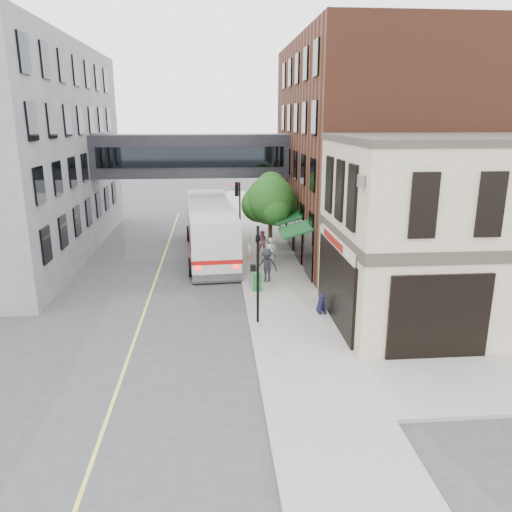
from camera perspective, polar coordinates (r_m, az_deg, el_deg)
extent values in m
plane|color=#38383A|center=(21.25, -0.41, -10.06)|extent=(120.00, 120.00, 0.00)
cube|color=gray|center=(34.50, 1.10, 0.27)|extent=(4.00, 60.00, 0.15)
cube|color=tan|center=(24.10, 21.05, 2.27)|extent=(10.00, 8.00, 8.15)
cube|color=#38332B|center=(24.08, 21.07, 2.44)|extent=(10.12, 8.12, 0.50)
cube|color=#38332B|center=(23.56, 22.07, 12.31)|extent=(10.12, 8.12, 0.30)
cube|color=black|center=(22.98, 9.05, -3.25)|extent=(0.14, 6.40, 3.40)
cube|color=black|center=(22.97, 8.95, -3.26)|extent=(0.04, 5.90, 3.00)
cube|color=maroon|center=(22.98, 8.76, 1.83)|extent=(0.03, 3.60, 0.32)
cube|color=#56291B|center=(36.04, 14.02, 11.65)|extent=(12.00, 18.00, 14.00)
cube|color=#0D3A1F|center=(33.74, 3.11, 4.99)|extent=(1.80, 13.00, 0.40)
cube|color=black|center=(37.22, -7.33, 11.32)|extent=(14.00, 3.00, 3.00)
cube|color=black|center=(35.68, -7.42, 11.14)|extent=(13.00, 0.08, 1.40)
cube|color=black|center=(38.77, -7.23, 11.49)|extent=(13.00, 0.08, 1.40)
cylinder|color=black|center=(22.24, 0.21, -2.20)|extent=(0.12, 0.12, 4.50)
cube|color=black|center=(22.12, -0.36, -1.35)|extent=(0.25, 0.22, 0.30)
imported|color=black|center=(21.75, 0.21, 2.44)|extent=(0.20, 0.16, 1.00)
cylinder|color=black|center=(36.78, -1.85, 4.94)|extent=(0.12, 0.12, 4.50)
cube|color=black|center=(36.70, -2.20, 5.47)|extent=(0.25, 0.22, 0.30)
cube|color=black|center=(36.48, -2.22, 7.64)|extent=(0.28, 0.28, 1.00)
sphere|color=#FF0C05|center=(36.43, -2.48, 8.18)|extent=(0.18, 0.18, 0.18)
cylinder|color=gray|center=(27.23, -0.72, -0.50)|extent=(0.08, 0.08, 3.00)
cube|color=white|center=(27.04, -0.76, 0.93)|extent=(0.03, 0.75, 0.22)
cube|color=#0C591E|center=(26.91, -0.77, 2.06)|extent=(0.03, 0.70, 0.18)
cube|color=#B20C0C|center=(27.17, -0.76, -0.09)|extent=(0.03, 0.30, 0.40)
cylinder|color=#382619|center=(33.20, 1.64, 2.27)|extent=(0.28, 0.28, 2.80)
sphere|color=#124617|center=(32.73, 1.67, 6.37)|extent=(3.20, 3.20, 3.20)
sphere|color=#124617|center=(33.38, 2.94, 5.84)|extent=(2.20, 2.20, 2.20)
sphere|color=#124617|center=(33.00, 0.39, 5.92)|extent=(2.40, 2.40, 2.40)
sphere|color=#124617|center=(33.21, 1.74, 7.90)|extent=(2.00, 2.00, 2.00)
cube|color=#D8CC4C|center=(30.72, -11.22, -2.12)|extent=(0.12, 40.00, 0.01)
cube|color=silver|center=(34.30, -5.24, 3.22)|extent=(3.64, 13.28, 3.31)
cube|color=black|center=(34.18, -5.26, 4.16)|extent=(3.69, 13.05, 1.20)
cube|color=#B20C0C|center=(34.42, -5.21, 2.29)|extent=(3.71, 13.30, 0.25)
cylinder|color=black|center=(29.94, -7.39, -1.28)|extent=(0.41, 1.16, 1.14)
cylinder|color=black|center=(30.10, -1.95, -1.06)|extent=(0.41, 1.16, 1.14)
cylinder|color=black|center=(38.78, -7.66, 2.61)|extent=(0.41, 1.16, 1.14)
cylinder|color=black|center=(38.90, -3.45, 2.76)|extent=(0.41, 1.16, 1.14)
imported|color=silver|center=(31.02, 1.72, 0.40)|extent=(0.71, 0.51, 1.84)
imported|color=pink|center=(34.40, 0.78, 1.66)|extent=(0.86, 0.75, 1.53)
imported|color=black|center=(28.24, 1.26, -1.06)|extent=(1.40, 1.08, 1.91)
cube|color=#166025|center=(26.92, 0.13, -2.93)|extent=(0.54, 0.49, 0.99)
cube|color=black|center=(24.12, 7.50, -5.44)|extent=(0.37, 0.53, 0.89)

